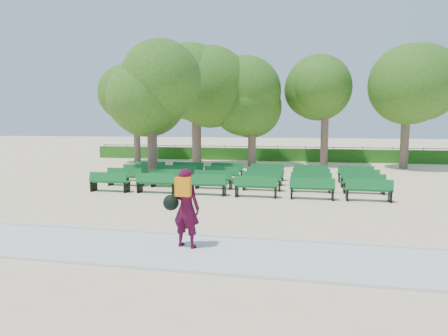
# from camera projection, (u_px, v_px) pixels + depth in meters

# --- Properties ---
(ground) EXTENTS (120.00, 120.00, 0.00)m
(ground) POSITION_uv_depth(u_px,v_px,m) (226.00, 193.00, 15.77)
(ground) COLOR beige
(paving) EXTENTS (30.00, 2.20, 0.06)m
(paving) POSITION_uv_depth(u_px,v_px,m) (157.00, 250.00, 8.57)
(paving) COLOR silver
(paving) RESTS_ON ground
(curb) EXTENTS (30.00, 0.12, 0.10)m
(curb) POSITION_uv_depth(u_px,v_px,m) (174.00, 234.00, 9.68)
(curb) COLOR silver
(curb) RESTS_ON ground
(hedge) EXTENTS (26.00, 0.70, 0.90)m
(hedge) POSITION_uv_depth(u_px,v_px,m) (264.00, 154.00, 29.34)
(hedge) COLOR #235D18
(hedge) RESTS_ON ground
(fence) EXTENTS (26.00, 0.10, 1.02)m
(fence) POSITION_uv_depth(u_px,v_px,m) (264.00, 160.00, 29.78)
(fence) COLOR black
(fence) RESTS_ON ground
(tree_line) EXTENTS (21.80, 6.80, 7.04)m
(tree_line) POSITION_uv_depth(u_px,v_px,m) (257.00, 166.00, 25.50)
(tree_line) COLOR #34631A
(tree_line) RESTS_ON ground
(bench_array) EXTENTS (1.61, 0.57, 1.00)m
(bench_array) POSITION_uv_depth(u_px,v_px,m) (241.00, 185.00, 17.29)
(bench_array) COLOR #116227
(bench_array) RESTS_ON ground
(tree_among) EXTENTS (4.03, 4.03, 5.70)m
(tree_among) POSITION_uv_depth(u_px,v_px,m) (151.00, 98.00, 18.11)
(tree_among) COLOR brown
(tree_among) RESTS_ON ground
(person) EXTENTS (0.85, 0.55, 1.72)m
(person) POSITION_uv_depth(u_px,v_px,m) (185.00, 207.00, 8.58)
(person) COLOR #410921
(person) RESTS_ON ground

